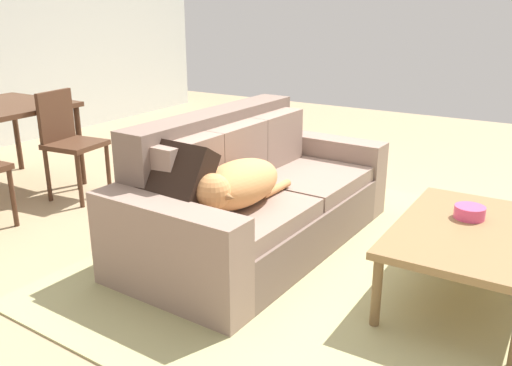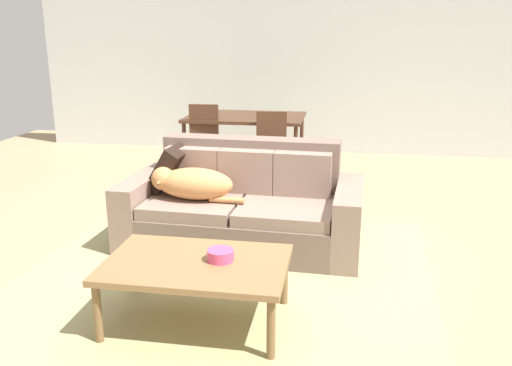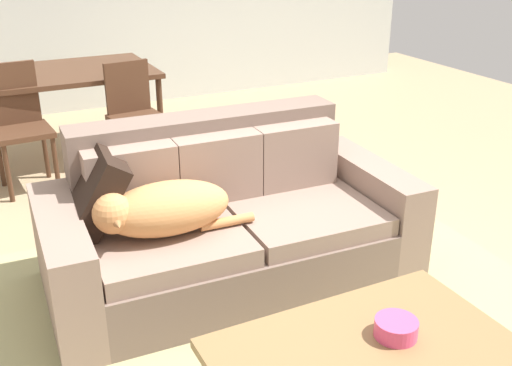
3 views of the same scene
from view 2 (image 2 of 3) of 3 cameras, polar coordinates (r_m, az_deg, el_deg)
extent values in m
plane|color=tan|center=(4.61, -0.65, -7.01)|extent=(10.00, 10.00, 0.00)
cube|color=silver|center=(8.23, 4.35, 12.72)|extent=(8.00, 0.12, 2.70)
cube|color=tan|center=(4.10, -3.26, -9.99)|extent=(3.17, 3.06, 0.01)
cube|color=#745E53|center=(4.65, -1.47, -4.69)|extent=(1.63, 1.05, 0.32)
cube|color=gray|center=(4.68, -6.22, -1.88)|extent=(0.81, 0.97, 0.10)
cube|color=gray|center=(4.51, 3.44, -2.51)|extent=(0.81, 0.97, 0.10)
cube|color=#745E53|center=(4.85, -0.50, 2.22)|extent=(1.60, 0.30, 0.45)
cube|color=gray|center=(4.81, -6.73, 1.55)|extent=(0.49, 0.18, 0.38)
cube|color=gray|center=(4.68, -1.00, 1.26)|extent=(0.49, 0.18, 0.38)
cube|color=gray|center=(4.60, 5.00, 0.94)|extent=(0.49, 0.18, 0.38)
cube|color=gray|center=(4.88, -11.82, -2.48)|extent=(0.25, 0.99, 0.57)
cube|color=gray|center=(4.50, 9.79, -3.99)|extent=(0.25, 0.99, 0.57)
ellipsoid|color=tan|center=(4.53, -6.51, -0.08)|extent=(0.66, 0.37, 0.27)
sphere|color=tan|center=(4.59, -9.88, 0.47)|extent=(0.20, 0.20, 0.20)
cone|color=#9A683C|center=(4.51, -10.29, 0.05)|extent=(0.09, 0.11, 0.09)
cylinder|color=tan|center=(4.41, -3.14, -1.81)|extent=(0.29, 0.06, 0.05)
cube|color=black|center=(4.82, -9.22, 1.52)|extent=(0.37, 0.45, 0.43)
cube|color=olive|center=(3.37, -6.40, -8.61)|extent=(1.13, 0.75, 0.04)
cylinder|color=brown|center=(3.37, -16.53, -13.24)|extent=(0.05, 0.05, 0.38)
cylinder|color=brown|center=(3.09, 1.61, -15.34)|extent=(0.05, 0.05, 0.38)
cylinder|color=brown|center=(3.89, -12.40, -8.83)|extent=(0.05, 0.05, 0.38)
cylinder|color=brown|center=(3.65, 3.03, -10.15)|extent=(0.05, 0.05, 0.38)
cylinder|color=#EA4C7F|center=(3.35, -3.81, -7.67)|extent=(0.17, 0.17, 0.07)
cube|color=#4C2E1E|center=(6.95, -1.12, 7.02)|extent=(1.49, 0.99, 0.04)
cylinder|color=#402719|center=(6.75, -7.61, 3.41)|extent=(0.05, 0.05, 0.71)
cylinder|color=#402719|center=(6.49, 4.22, 2.99)|extent=(0.05, 0.05, 0.71)
cylinder|color=#402719|center=(7.59, -5.67, 4.84)|extent=(0.05, 0.05, 0.71)
cylinder|color=#402719|center=(7.36, 4.88, 4.51)|extent=(0.05, 0.05, 0.71)
cube|color=#4C2E1E|center=(6.49, -5.82, 3.88)|extent=(0.43, 0.43, 0.04)
cube|color=#4C2E1E|center=(6.61, -5.58, 6.35)|extent=(0.36, 0.06, 0.47)
cylinder|color=#442A1B|center=(6.41, -7.54, 1.50)|extent=(0.04, 0.04, 0.44)
cylinder|color=#442A1B|center=(6.35, -4.55, 1.44)|extent=(0.04, 0.04, 0.44)
cylinder|color=#442A1B|center=(6.73, -6.91, 2.21)|extent=(0.04, 0.04, 0.44)
cylinder|color=#442A1B|center=(6.67, -4.05, 2.16)|extent=(0.04, 0.04, 0.44)
cube|color=#4C2E1E|center=(6.24, 1.60, 3.51)|extent=(0.44, 0.44, 0.04)
cube|color=#4C2E1E|center=(6.37, 1.66, 5.82)|extent=(0.36, 0.07, 0.41)
cylinder|color=#442A1B|center=(6.14, -0.06, 1.01)|extent=(0.04, 0.04, 0.44)
cylinder|color=#442A1B|center=(6.13, 3.12, 0.96)|extent=(0.04, 0.04, 0.44)
cylinder|color=#442A1B|center=(6.47, 0.12, 1.78)|extent=(0.04, 0.04, 0.44)
cylinder|color=#442A1B|center=(6.46, 3.13, 1.73)|extent=(0.04, 0.04, 0.44)
camera|label=1|loc=(4.51, -46.76, 8.00)|focal=37.96mm
camera|label=3|loc=(2.55, -45.73, 13.15)|focal=42.75mm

